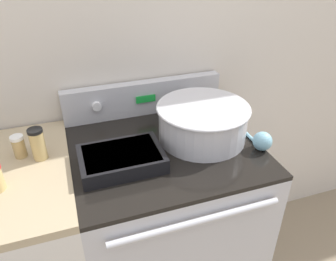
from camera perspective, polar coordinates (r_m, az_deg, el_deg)
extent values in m
cube|color=beige|center=(1.49, -5.21, 15.23)|extent=(8.00, 0.05, 2.50)
cube|color=#BCBCC1|center=(1.62, -0.50, -16.68)|extent=(0.74, 0.65, 0.91)
cube|color=black|center=(1.32, -0.59, -3.06)|extent=(0.74, 0.65, 0.02)
cylinder|color=silver|center=(1.12, 5.23, -15.51)|extent=(0.60, 0.02, 0.02)
cube|color=#BCBCC1|center=(1.52, -4.21, 5.73)|extent=(0.74, 0.05, 0.16)
cylinder|color=white|center=(1.46, -12.29, 4.13)|extent=(0.04, 0.02, 0.04)
cylinder|color=white|center=(1.56, 4.04, 6.62)|extent=(0.04, 0.02, 0.04)
cube|color=green|center=(1.49, -3.89, 5.50)|extent=(0.09, 0.01, 0.03)
cylinder|color=silver|center=(1.33, 6.01, 1.42)|extent=(0.36, 0.36, 0.15)
torus|color=silver|center=(1.30, 6.18, 4.01)|extent=(0.38, 0.38, 0.01)
cylinder|color=beige|center=(1.31, 6.14, 3.51)|extent=(0.33, 0.33, 0.02)
cube|color=black|center=(1.20, -8.10, -4.92)|extent=(0.30, 0.21, 0.06)
cube|color=tan|center=(1.20, -8.14, -4.42)|extent=(0.26, 0.18, 0.03)
cylinder|color=#7AB2C6|center=(1.42, 13.30, -0.32)|extent=(0.01, 0.24, 0.01)
sphere|color=#7AB2C6|center=(1.32, 16.12, -1.80)|extent=(0.08, 0.08, 0.08)
cylinder|color=tan|center=(1.28, -21.67, -2.42)|extent=(0.05, 0.05, 0.11)
cylinder|color=black|center=(1.25, -22.21, -0.06)|extent=(0.05, 0.05, 0.01)
cylinder|color=tan|center=(1.33, -24.47, -2.75)|extent=(0.05, 0.05, 0.08)
cylinder|color=white|center=(1.31, -24.89, -1.16)|extent=(0.05, 0.05, 0.01)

